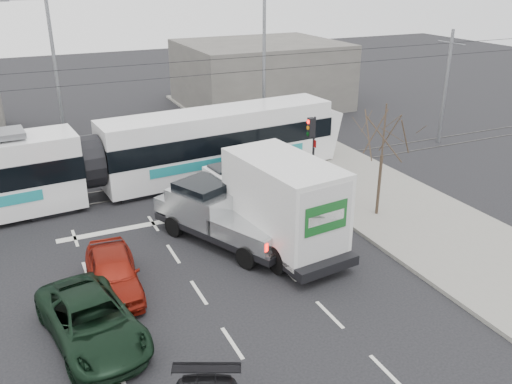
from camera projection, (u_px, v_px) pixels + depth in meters
name	position (u px, v px, depth m)	size (l,w,h in m)	color
ground	(244.00, 281.00, 19.29)	(120.00, 120.00, 0.00)	black
sidewalk_right	(440.00, 232.00, 22.76)	(6.00, 60.00, 0.15)	gray
rails	(165.00, 186.00, 27.66)	(60.00, 1.60, 0.03)	#33302D
building_right	(260.00, 74.00, 43.11)	(12.00, 10.00, 5.00)	#64605A
bare_tree	(384.00, 135.00, 22.89)	(2.40, 2.40, 5.00)	#47382B
traffic_signal	(312.00, 138.00, 26.20)	(0.44, 0.44, 3.60)	black
street_lamp_near	(261.00, 64.00, 31.91)	(2.38, 0.25, 9.00)	slate
street_lamp_far	(52.00, 73.00, 29.11)	(2.38, 0.25, 9.00)	slate
catenary	(160.00, 112.00, 26.18)	(60.00, 0.20, 7.00)	black
tram	(89.00, 163.00, 25.32)	(26.20, 4.78, 5.32)	white
silver_pickup	(218.00, 214.00, 21.89)	(4.57, 6.65, 2.30)	black
box_truck	(274.00, 201.00, 21.25)	(3.45, 7.74, 3.75)	black
navy_pickup	(245.00, 177.00, 26.30)	(2.85, 4.85, 1.93)	black
green_car	(92.00, 321.00, 15.98)	(2.29, 4.97, 1.38)	black
red_car	(113.00, 272.00, 18.47)	(1.70, 4.22, 1.44)	maroon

